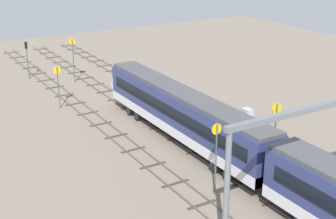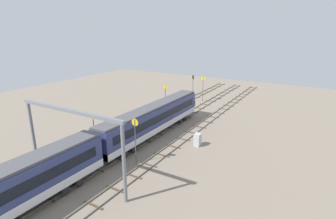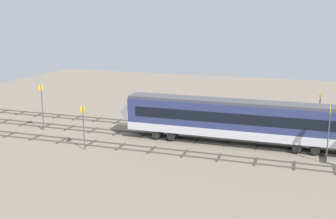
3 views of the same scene
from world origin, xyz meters
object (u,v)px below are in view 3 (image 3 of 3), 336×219
object	(u,v)px
speed_sign_mid_trackside	(319,110)
speed_sign_distant_end	(329,128)
speed_sign_near_foreground	(42,101)
relay_cabinet	(244,120)
speed_sign_far_trackside	(83,121)

from	to	relation	value
speed_sign_mid_trackside	speed_sign_distant_end	size ratio (longest dim) A/B	1.04
speed_sign_near_foreground	speed_sign_mid_trackside	xyz separation A→B (m)	(-32.09, -4.97, 0.14)
speed_sign_distant_end	relay_cabinet	xyz separation A→B (m)	(9.40, -10.83, -2.67)
speed_sign_far_trackside	speed_sign_distant_end	xyz separation A→B (m)	(-24.19, -3.62, 0.52)
speed_sign_far_trackside	relay_cabinet	world-z (taller)	speed_sign_far_trackside
speed_sign_mid_trackside	relay_cabinet	distance (m)	10.20
speed_sign_distant_end	relay_cabinet	bearing A→B (deg)	-49.04
speed_sign_near_foreground	speed_sign_far_trackside	world-z (taller)	speed_sign_near_foreground
speed_sign_far_trackside	relay_cabinet	xyz separation A→B (m)	(-14.79, -14.45, -2.15)
speed_sign_near_foreground	speed_sign_mid_trackside	size ratio (longest dim) A/B	0.98
speed_sign_distant_end	relay_cabinet	size ratio (longest dim) A/B	3.08
speed_sign_far_trackside	speed_sign_near_foreground	bearing A→B (deg)	-30.05
relay_cabinet	speed_sign_near_foreground	bearing A→B (deg)	22.04
speed_sign_mid_trackside	speed_sign_far_trackside	size ratio (longest dim) A/B	1.23
speed_sign_mid_trackside	relay_cabinet	size ratio (longest dim) A/B	3.19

